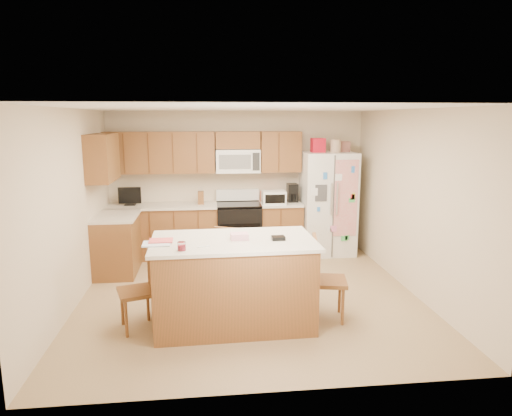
{
  "coord_description": "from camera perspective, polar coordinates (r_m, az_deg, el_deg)",
  "views": [
    {
      "loc": [
        -0.56,
        -5.85,
        2.38
      ],
      "look_at": [
        0.13,
        0.35,
        1.15
      ],
      "focal_mm": 32.0,
      "sensor_mm": 36.0,
      "label": 1
    }
  ],
  "objects": [
    {
      "name": "refrigerator",
      "position": [
        8.14,
        8.94,
        0.73
      ],
      "size": [
        0.9,
        0.79,
        2.04
      ],
      "color": "white",
      "rests_on": "ground"
    },
    {
      "name": "windsor_chair_left",
      "position": [
        5.42,
        -14.45,
        -9.96
      ],
      "size": [
        0.5,
        0.51,
        0.97
      ],
      "color": "brown",
      "rests_on": "ground"
    },
    {
      "name": "windsor_chair_back",
      "position": [
        6.11,
        -2.81,
        -6.99
      ],
      "size": [
        0.56,
        0.55,
        1.01
      ],
      "color": "brown",
      "rests_on": "ground"
    },
    {
      "name": "stove",
      "position": [
        8.03,
        -2.17,
        -2.54
      ],
      "size": [
        0.76,
        0.65,
        1.13
      ],
      "color": "black",
      "rests_on": "ground"
    },
    {
      "name": "cabinetry",
      "position": [
        7.79,
        -9.34,
        0.2
      ],
      "size": [
        3.36,
        1.56,
        2.15
      ],
      "color": "brown",
      "rests_on": "ground"
    },
    {
      "name": "ground",
      "position": [
        6.34,
        -0.83,
        -10.87
      ],
      "size": [
        4.5,
        4.5,
        0.0
      ],
      "primitive_type": "plane",
      "color": "#8C7055",
      "rests_on": "ground"
    },
    {
      "name": "room_shell",
      "position": [
        5.95,
        -0.87,
        2.1
      ],
      "size": [
        4.6,
        4.6,
        2.52
      ],
      "color": "beige",
      "rests_on": "ground"
    },
    {
      "name": "island",
      "position": [
        5.37,
        -2.82,
        -9.15
      ],
      "size": [
        1.94,
        1.13,
        1.11
      ],
      "color": "brown",
      "rests_on": "ground"
    },
    {
      "name": "windsor_chair_right",
      "position": [
        5.57,
        8.79,
        -8.91
      ],
      "size": [
        0.49,
        0.51,
        1.01
      ],
      "color": "brown",
      "rests_on": "ground"
    }
  ]
}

